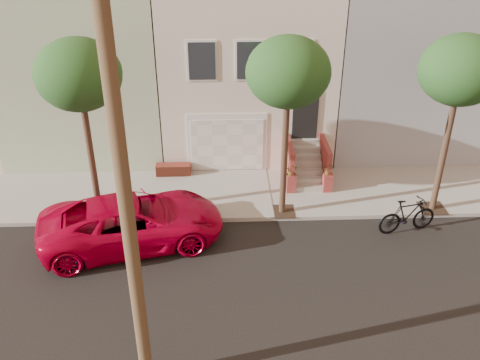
{
  "coord_description": "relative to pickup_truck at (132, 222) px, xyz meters",
  "views": [
    {
      "loc": [
        -1.13,
        -11.79,
        10.13
      ],
      "look_at": [
        -0.55,
        3.0,
        1.97
      ],
      "focal_mm": 38.68,
      "sensor_mm": 36.0,
      "label": 1
    }
  ],
  "objects": [
    {
      "name": "tree_mid",
      "position": [
        5.08,
        1.49,
        4.43
      ],
      "size": [
        2.7,
        2.57,
        6.3
      ],
      "color": "#2D2116",
      "rests_on": "sidewalk"
    },
    {
      "name": "pickup_truck",
      "position": [
        0.0,
        0.0,
        0.0
      ],
      "size": [
        6.38,
        3.99,
        1.64
      ],
      "primitive_type": "imported",
      "rotation": [
        0.0,
        0.0,
        1.8
      ],
      "color": "#B50026",
      "rests_on": "ground"
    },
    {
      "name": "motorcycle",
      "position": [
        9.21,
        0.3,
        -0.19
      ],
      "size": [
        2.19,
        1.05,
        1.27
      ],
      "primitive_type": "imported",
      "rotation": [
        0.0,
        0.0,
        1.79
      ],
      "color": "black",
      "rests_on": "ground"
    },
    {
      "name": "sidewalk",
      "position": [
        4.08,
        2.94,
        -0.75
      ],
      "size": [
        40.0,
        3.7,
        0.15
      ],
      "primitive_type": "cube",
      "color": "#9A988C",
      "rests_on": "ground"
    },
    {
      "name": "tree_left",
      "position": [
        -1.42,
        1.49,
        4.43
      ],
      "size": [
        2.7,
        2.57,
        6.3
      ],
      "color": "#2D2116",
      "rests_on": "sidewalk"
    },
    {
      "name": "ground",
      "position": [
        4.08,
        -2.41,
        -0.82
      ],
      "size": [
        90.0,
        90.0,
        0.0
      ],
      "primitive_type": "plane",
      "color": "black",
      "rests_on": "ground"
    },
    {
      "name": "tree_right",
      "position": [
        10.58,
        1.49,
        4.43
      ],
      "size": [
        2.7,
        2.57,
        6.3
      ],
      "color": "#2D2116",
      "rests_on": "sidewalk"
    },
    {
      "name": "house_row",
      "position": [
        4.08,
        8.78,
        2.82
      ],
      "size": [
        33.1,
        11.7,
        7.0
      ],
      "color": "beige",
      "rests_on": "sidewalk"
    }
  ]
}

